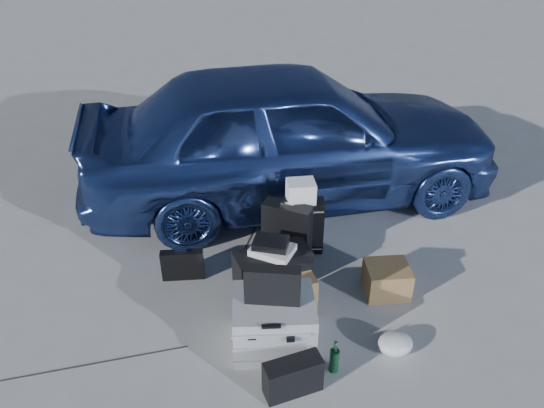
# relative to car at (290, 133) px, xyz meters

# --- Properties ---
(ground) EXTENTS (60.00, 60.00, 0.00)m
(ground) POSITION_rel_car_xyz_m (-0.05, -2.15, -0.76)
(ground) COLOR #A4A4A0
(ground) RESTS_ON ground
(car) EXTENTS (4.80, 2.97, 1.53)m
(car) POSITION_rel_car_xyz_m (0.00, 0.00, 0.00)
(car) COLOR #334B91
(car) RESTS_ON ground
(pelican_case) EXTENTS (0.68, 0.58, 0.45)m
(pelican_case) POSITION_rel_car_xyz_m (-0.03, -2.30, -0.54)
(pelican_case) COLOR #A1A3A6
(pelican_case) RESTS_ON ground
(laptop_bag) EXTENTS (0.42, 0.11, 0.31)m
(laptop_bag) POSITION_rel_car_xyz_m (-0.03, -2.30, -0.15)
(laptop_bag) COLOR black
(laptop_bag) RESTS_ON pelican_case
(briefcase) EXTENTS (0.39, 0.14, 0.30)m
(briefcase) POSITION_rel_car_xyz_m (-0.91, -1.56, -0.61)
(briefcase) COLOR black
(briefcase) RESTS_ON ground
(suitcase_left) EXTENTS (0.49, 0.31, 0.60)m
(suitcase_left) POSITION_rel_car_xyz_m (0.02, -1.18, -0.46)
(suitcase_left) COLOR black
(suitcase_left) RESTS_ON ground
(suitcase_right) EXTENTS (0.49, 0.22, 0.57)m
(suitcase_right) POSITION_rel_car_xyz_m (0.13, -1.06, -0.48)
(suitcase_right) COLOR black
(suitcase_right) RESTS_ON ground
(white_carton) EXTENTS (0.29, 0.25, 0.21)m
(white_carton) POSITION_rel_car_xyz_m (0.14, -1.05, -0.09)
(white_carton) COLOR white
(white_carton) RESTS_ON suitcase_right
(duffel_bag) EXTENTS (0.73, 0.55, 0.34)m
(duffel_bag) POSITION_rel_car_xyz_m (-0.09, -1.55, -0.59)
(duffel_bag) COLOR black
(duffel_bag) RESTS_ON ground
(flat_box_white) EXTENTS (0.43, 0.38, 0.06)m
(flat_box_white) POSITION_rel_car_xyz_m (-0.09, -1.56, -0.39)
(flat_box_white) COLOR white
(flat_box_white) RESTS_ON duffel_bag
(flat_box_black) EXTENTS (0.33, 0.26, 0.06)m
(flat_box_black) POSITION_rel_car_xyz_m (-0.10, -1.55, -0.33)
(flat_box_black) COLOR black
(flat_box_black) RESTS_ON flat_box_white
(kraft_bag) EXTENTS (0.33, 0.27, 0.38)m
(kraft_bag) POSITION_rel_car_xyz_m (0.16, -1.95, -0.57)
(kraft_bag) COLOR #AE7E4B
(kraft_bag) RESTS_ON ground
(cardboard_box) EXTENTS (0.42, 0.38, 0.28)m
(cardboard_box) POSITION_rel_car_xyz_m (0.93, -1.62, -0.62)
(cardboard_box) COLOR olive
(cardboard_box) RESTS_ON ground
(plastic_bag) EXTENTS (0.34, 0.32, 0.15)m
(plastic_bag) POSITION_rel_car_xyz_m (0.93, -2.30, -0.69)
(plastic_bag) COLOR silver
(plastic_bag) RESTS_ON ground
(messenger_bag) EXTENTS (0.45, 0.32, 0.29)m
(messenger_bag) POSITION_rel_car_xyz_m (0.14, -2.74, -0.62)
(messenger_bag) COLOR black
(messenger_bag) RESTS_ON ground
(green_bottle) EXTENTS (0.08, 0.08, 0.29)m
(green_bottle) POSITION_rel_car_xyz_m (0.44, -2.53, -0.62)
(green_bottle) COLOR black
(green_bottle) RESTS_ON ground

